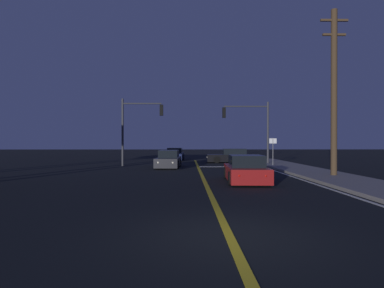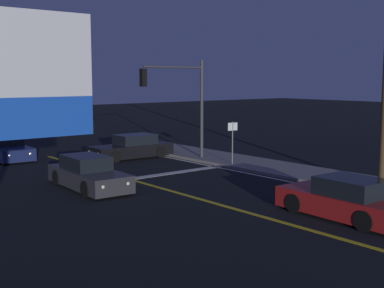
{
  "view_description": "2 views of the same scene",
  "coord_description": "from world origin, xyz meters",
  "views": [
    {
      "loc": [
        -0.9,
        -6.89,
        1.99
      ],
      "look_at": [
        -0.52,
        16.8,
        1.84
      ],
      "focal_mm": 30.53,
      "sensor_mm": 36.0,
      "label": 1
    },
    {
      "loc": [
        -12.12,
        -0.17,
        4.5
      ],
      "look_at": [
        0.5,
        15.36,
        1.94
      ],
      "focal_mm": 48.02,
      "sensor_mm": 36.0,
      "label": 2
    }
  ],
  "objects": [
    {
      "name": "street_sign_corner",
      "position": [
        5.91,
        18.73,
        1.57
      ],
      "size": [
        0.55,
        0.14,
        2.32
      ],
      "color": "slate",
      "rests_on": "ground"
    },
    {
      "name": "car_distant_tail_red",
      "position": [
        2.04,
        9.32,
        0.58
      ],
      "size": [
        2.09,
        4.52,
        1.34
      ],
      "rotation": [
        0.0,
        0.0,
        -0.04
      ],
      "color": "maroon",
      "rests_on": "ground"
    },
    {
      "name": "stop_bar",
      "position": [
        2.7,
        19.23,
        0.01
      ],
      "size": [
        5.41,
        0.5,
        0.01
      ],
      "primitive_type": "cube",
      "color": "silver",
      "rests_on": "ground"
    },
    {
      "name": "car_far_approaching_black",
      "position": [
        3.47,
        24.43,
        0.58
      ],
      "size": [
        4.77,
        1.94,
        1.34
      ],
      "rotation": [
        0.0,
        0.0,
        1.54
      ],
      "color": "black",
      "rests_on": "ground"
    },
    {
      "name": "traffic_signal_near_right",
      "position": [
        4.71,
        21.53,
        3.69
      ],
      "size": [
        4.08,
        0.28,
        5.5
      ],
      "rotation": [
        0.0,
        0.0,
        3.14
      ],
      "color": "#38383D",
      "rests_on": "ground"
    },
    {
      "name": "car_lead_oncoming_charcoal",
      "position": [
        -2.32,
        18.68,
        0.58
      ],
      "size": [
        1.95,
        4.71,
        1.34
      ],
      "rotation": [
        0.0,
        0.0,
        3.1
      ],
      "color": "#2D2D33",
      "rests_on": "ground"
    },
    {
      "name": "lane_line_center",
      "position": [
        0.0,
        10.37,
        0.01
      ],
      "size": [
        0.2,
        35.25,
        0.01
      ],
      "primitive_type": "cube",
      "color": "gold",
      "rests_on": "ground"
    },
    {
      "name": "traffic_signal_far_left",
      "position": [
        -4.98,
        20.13,
        3.69
      ],
      "size": [
        3.44,
        0.28,
        5.57
      ],
      "color": "#38383D",
      "rests_on": "ground"
    },
    {
      "name": "car_side_waiting_navy",
      "position": [
        -2.2,
        28.64,
        0.58
      ],
      "size": [
        2.03,
        4.61,
        1.34
      ],
      "rotation": [
        0.0,
        0.0,
        3.1
      ],
      "color": "navy",
      "rests_on": "ground"
    },
    {
      "name": "lane_line_edge_right",
      "position": [
        5.16,
        10.37,
        0.01
      ],
      "size": [
        0.16,
        35.25,
        0.01
      ],
      "primitive_type": "cube",
      "color": "silver",
      "rests_on": "ground"
    }
  ]
}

